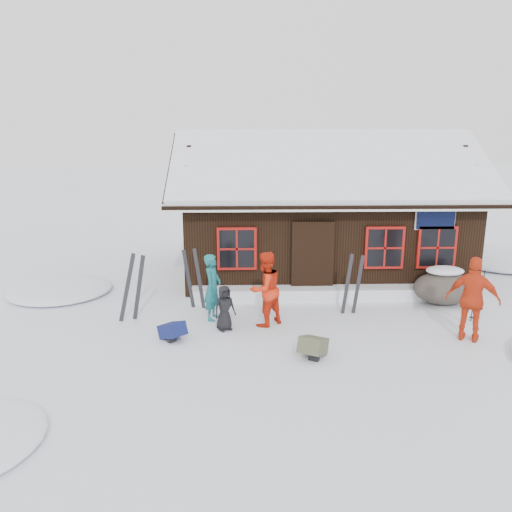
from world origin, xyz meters
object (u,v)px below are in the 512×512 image
object	(u,v)px
ski_poles	(477,296)
backpack_olive	(313,349)
skier_crouched	(225,308)
boulder	(443,287)
skier_orange_right	(473,300)
skier_orange_left	(265,289)
skier_teal	(213,287)
backpack_blue	(173,333)
ski_pair_left	(133,288)

from	to	relation	value
ski_poles	backpack_olive	xyz separation A→B (m)	(-4.08, -1.84, -0.44)
skier_crouched	boulder	size ratio (longest dim) A/B	0.67
skier_orange_right	skier_crouched	size ratio (longest dim) A/B	1.78
skier_orange_right	ski_poles	world-z (taller)	skier_orange_right
skier_orange_left	boulder	distance (m)	4.85
skier_teal	boulder	distance (m)	5.95
skier_orange_left	skier_orange_right	bearing A→B (deg)	128.06
skier_crouched	skier_orange_left	bearing A→B (deg)	-12.05
skier_orange_right	ski_poles	xyz separation A→B (m)	(0.64, 1.13, -0.31)
skier_teal	skier_crouched	xyz separation A→B (m)	(0.30, -0.67, -0.28)
skier_orange_right	ski_poles	size ratio (longest dim) A/B	1.43
ski_poles	skier_teal	bearing A→B (deg)	177.37
skier_teal	ski_poles	bearing A→B (deg)	-78.06
skier_orange_left	ski_poles	world-z (taller)	skier_orange_left
ski_poles	backpack_blue	distance (m)	7.03
backpack_blue	boulder	bearing A→B (deg)	-25.16
skier_crouched	ski_pair_left	distance (m)	2.26
skier_orange_left	skier_teal	bearing A→B (deg)	-56.85
ski_poles	backpack_olive	world-z (taller)	ski_poles
backpack_blue	ski_poles	bearing A→B (deg)	-35.32
skier_teal	ski_poles	world-z (taller)	skier_teal
ski_pair_left	backpack_olive	distance (m)	4.49
skier_orange_right	skier_crouched	world-z (taller)	skier_orange_right
skier_orange_left	backpack_blue	bearing A→B (deg)	-17.08
ski_poles	backpack_blue	xyz separation A→B (m)	(-6.96, -0.91, -0.46)
boulder	ski_poles	bearing A→B (deg)	-76.37
backpack_blue	backpack_olive	xyz separation A→B (m)	(2.88, -0.93, 0.02)
skier_teal	skier_crouched	bearing A→B (deg)	-141.50
skier_orange_right	backpack_olive	bearing A→B (deg)	41.69
boulder	backpack_blue	xyz separation A→B (m)	(-6.67, -2.12, -0.31)
ski_pair_left	backpack_blue	bearing A→B (deg)	-42.07
skier_teal	backpack_olive	xyz separation A→B (m)	(2.08, -2.13, -0.63)
backpack_blue	skier_crouched	bearing A→B (deg)	-17.36
backpack_blue	backpack_olive	bearing A→B (deg)	-60.72
skier_crouched	ski_pair_left	bearing A→B (deg)	134.56
backpack_blue	backpack_olive	distance (m)	3.03
skier_orange_right	backpack_blue	xyz separation A→B (m)	(-6.32, 0.21, -0.77)
skier_teal	boulder	size ratio (longest dim) A/B	1.04
ski_pair_left	ski_poles	size ratio (longest dim) A/B	1.30
skier_teal	backpack_blue	size ratio (longest dim) A/B	2.96
skier_teal	skier_crouched	size ratio (longest dim) A/B	1.54
skier_orange_right	ski_pair_left	world-z (taller)	skier_orange_right
ski_poles	ski_pair_left	bearing A→B (deg)	178.21
ski_pair_left	ski_poles	xyz separation A→B (m)	(8.01, -0.25, -0.19)
skier_crouched	ski_pair_left	xyz separation A→B (m)	(-2.15, 0.64, 0.28)
skier_crouched	skier_teal	bearing A→B (deg)	85.12
boulder	backpack_blue	size ratio (longest dim) A/B	2.86
ski_pair_left	skier_orange_right	bearing A→B (deg)	-4.64
boulder	ski_poles	world-z (taller)	ski_poles
backpack_blue	backpack_olive	world-z (taller)	backpack_olive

